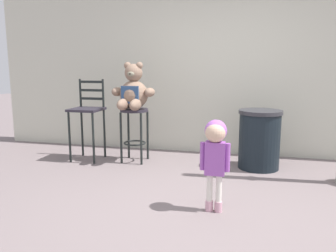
% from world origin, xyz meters
% --- Properties ---
extents(ground_plane, '(24.00, 24.00, 0.00)m').
position_xyz_m(ground_plane, '(0.00, 0.00, 0.00)').
color(ground_plane, slate).
extents(building_wall, '(7.60, 0.30, 3.03)m').
position_xyz_m(building_wall, '(0.00, 2.28, 1.51)').
color(building_wall, beige).
rests_on(building_wall, ground_plane).
extents(bar_stool_with_teddy, '(0.40, 0.40, 0.76)m').
position_xyz_m(bar_stool_with_teddy, '(-1.17, 1.37, 0.55)').
color(bar_stool_with_teddy, '#29242F').
rests_on(bar_stool_with_teddy, ground_plane).
extents(teddy_bear, '(0.62, 0.56, 0.65)m').
position_xyz_m(teddy_bear, '(-1.17, 1.34, 1.00)').
color(teddy_bear, '#866B57').
rests_on(teddy_bear, bar_stool_with_teddy).
extents(child_walking, '(0.28, 0.22, 0.87)m').
position_xyz_m(child_walking, '(0.13, -0.09, 0.63)').
color(child_walking, '#CD97A9').
rests_on(child_walking, ground_plane).
extents(trash_bin, '(0.57, 0.57, 0.79)m').
position_xyz_m(trash_bin, '(0.56, 1.45, 0.40)').
color(trash_bin, black).
rests_on(trash_bin, ground_plane).
extents(bar_chair_empty, '(0.43, 0.43, 1.17)m').
position_xyz_m(bar_chair_empty, '(-1.87, 1.31, 0.68)').
color(bar_chair_empty, '#29242F').
rests_on(bar_chair_empty, ground_plane).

